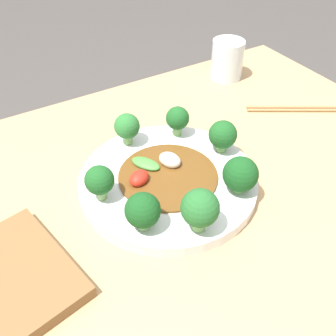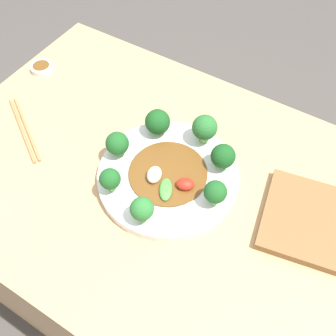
% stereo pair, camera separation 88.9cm
% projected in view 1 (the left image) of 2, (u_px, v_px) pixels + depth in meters
% --- Properties ---
extents(table, '(1.14, 0.72, 0.72)m').
position_uv_depth(table, '(159.00, 297.00, 0.93)').
color(table, tan).
rests_on(table, ground_plane).
extents(plate, '(0.31, 0.31, 0.02)m').
position_uv_depth(plate, '(168.00, 181.00, 0.69)').
color(plate, white).
rests_on(plate, table).
extents(broccoli_southwest, '(0.05, 0.05, 0.06)m').
position_uv_depth(broccoli_southwest, '(178.00, 119.00, 0.75)').
color(broccoli_southwest, '#7AAD5B').
rests_on(broccoli_southwest, plate).
extents(broccoli_east, '(0.05, 0.05, 0.06)m').
position_uv_depth(broccoli_east, '(100.00, 181.00, 0.62)').
color(broccoli_east, '#89B76B').
rests_on(broccoli_east, plate).
extents(broccoli_north, '(0.06, 0.06, 0.07)m').
position_uv_depth(broccoli_north, '(202.00, 208.00, 0.57)').
color(broccoli_north, '#7AAD5B').
rests_on(broccoli_north, plate).
extents(broccoli_northeast, '(0.05, 0.05, 0.06)m').
position_uv_depth(broccoli_northeast, '(143.00, 211.00, 0.57)').
color(broccoli_northeast, '#89B76B').
rests_on(broccoli_northeast, plate).
extents(broccoli_northwest, '(0.06, 0.06, 0.07)m').
position_uv_depth(broccoli_northwest, '(240.00, 175.00, 0.64)').
color(broccoli_northwest, '#7AAD5B').
rests_on(broccoli_northwest, plate).
extents(broccoli_west, '(0.05, 0.05, 0.06)m').
position_uv_depth(broccoli_west, '(223.00, 135.00, 0.72)').
color(broccoli_west, '#7AAD5B').
rests_on(broccoli_west, plate).
extents(broccoli_south, '(0.05, 0.05, 0.06)m').
position_uv_depth(broccoli_south, '(127.00, 127.00, 0.73)').
color(broccoli_south, '#7AAD5B').
rests_on(broccoli_south, plate).
extents(stirfry_center, '(0.17, 0.17, 0.02)m').
position_uv_depth(stirfry_center, '(163.00, 172.00, 0.68)').
color(stirfry_center, brown).
rests_on(stirfry_center, plate).
extents(drinking_glass, '(0.08, 0.08, 0.09)m').
position_uv_depth(drinking_glass, '(227.00, 59.00, 0.97)').
color(drinking_glass, silver).
rests_on(drinking_glass, table).
extents(chopsticks, '(0.20, 0.13, 0.01)m').
position_uv_depth(chopsticks, '(297.00, 109.00, 0.88)').
color(chopsticks, '#AD7F4C').
rests_on(chopsticks, table).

